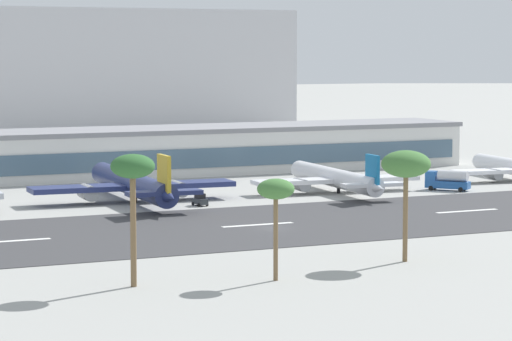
{
  "coord_description": "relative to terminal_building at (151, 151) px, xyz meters",
  "views": [
    {
      "loc": [
        -80.47,
        -167.14,
        27.16
      ],
      "look_at": [
        13.41,
        35.05,
        5.24
      ],
      "focal_mm": 86.33,
      "sensor_mm": 36.0,
      "label": 1
    }
  ],
  "objects": [
    {
      "name": "runway_centreline_dash_5",
      "position": [
        27.15,
        -80.4,
        -5.03
      ],
      "size": [
        12.0,
        1.2,
        0.01
      ],
      "primitive_type": "cube",
      "color": "white",
      "rests_on": "runway_strip"
    },
    {
      "name": "ground_plane",
      "position": [
        -11.28,
        -84.75,
        -5.12
      ],
      "size": [
        1400.0,
        1400.0,
        0.0
      ],
      "primitive_type": "plane",
      "color": "#9E9E99"
    },
    {
      "name": "runway_centreline_dash_4",
      "position": [
        -11.81,
        -80.4,
        -5.03
      ],
      "size": [
        12.0,
        1.2,
        0.01
      ],
      "primitive_type": "cube",
      "color": "white",
      "rests_on": "runway_strip"
    },
    {
      "name": "distant_hotel_block",
      "position": [
        34.43,
        139.44,
        15.15
      ],
      "size": [
        128.55,
        28.67,
        40.53
      ],
      "primitive_type": "cube",
      "color": "#BCBCC1",
      "rests_on": "ground_plane"
    },
    {
      "name": "runway_strip",
      "position": [
        -11.28,
        -80.4,
        -5.08
      ],
      "size": [
        800.0,
        43.04,
        0.08
      ],
      "primitive_type": "cube",
      "color": "#38383A",
      "rests_on": "ground_plane"
    },
    {
      "name": "service_fuel_truck_0",
      "position": [
        41.59,
        -52.9,
        -3.09
      ],
      "size": [
        7.37,
        8.24,
        3.95
      ],
      "rotation": [
        0.0,
        0.0,
        2.25
      ],
      "color": "#23569E",
      "rests_on": "ground_plane"
    },
    {
      "name": "terminal_building",
      "position": [
        0.0,
        0.0,
        0.0
      ],
      "size": [
        148.05,
        21.16,
        10.23
      ],
      "color": "silver",
      "rests_on": "ground_plane"
    },
    {
      "name": "palm_tree_0",
      "position": [
        -29.31,
        -122.92,
        5.43
      ],
      "size": [
        4.43,
        4.43,
        12.11
      ],
      "color": "brown",
      "rests_on": "ground_plane"
    },
    {
      "name": "palm_tree_3",
      "position": [
        -45.76,
        -119.4,
        8.23
      ],
      "size": [
        5.1,
        5.1,
        15.34
      ],
      "color": "brown",
      "rests_on": "ground_plane"
    },
    {
      "name": "service_baggage_tug_1",
      "position": [
        -10.87,
        -54.45,
        -4.07
      ],
      "size": [
        2.16,
        3.34,
        2.2
      ],
      "rotation": [
        0.0,
        0.0,
        4.81
      ],
      "color": "#2D3338",
      "rests_on": "ground_plane"
    },
    {
      "name": "airliner_blue_tail_gate_2",
      "position": [
        20.2,
        -47.85,
        -2.4
      ],
      "size": [
        33.35,
        40.87,
        8.53
      ],
      "rotation": [
        0.0,
        0.0,
        1.49
      ],
      "color": "silver",
      "rests_on": "ground_plane"
    },
    {
      "name": "airliner_gold_tail_gate_1",
      "position": [
        -19.75,
        -45.45,
        -1.95
      ],
      "size": [
        37.39,
        47.62,
        9.93
      ],
      "rotation": [
        0.0,
        0.0,
        1.52
      ],
      "color": "navy",
      "rests_on": "ground_plane"
    },
    {
      "name": "palm_tree_2",
      "position": [
        -8.5,
        -118.15,
        7.3
      ],
      "size": [
        6.35,
        6.35,
        14.39
      ],
      "color": "brown",
      "rests_on": "ground_plane"
    },
    {
      "name": "runway_centreline_dash_3",
      "position": [
        -50.83,
        -80.4,
        -5.03
      ],
      "size": [
        12.0,
        1.2,
        0.01
      ],
      "primitive_type": "cube",
      "color": "white",
      "rests_on": "runway_strip"
    }
  ]
}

